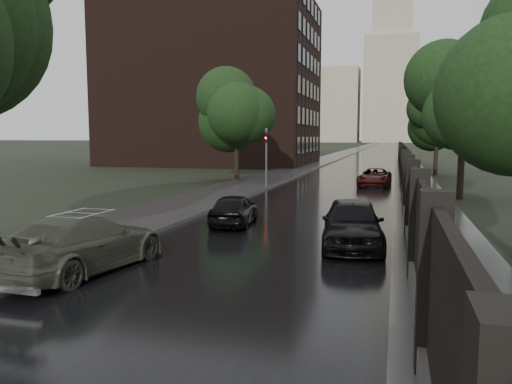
% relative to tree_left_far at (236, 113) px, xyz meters
% --- Properties ---
extents(ground, '(800.00, 800.00, 0.00)m').
position_rel_tree_left_far_xyz_m(ground, '(8.00, -30.00, -5.24)').
color(ground, black).
rests_on(ground, ground).
extents(road, '(8.00, 420.00, 0.02)m').
position_rel_tree_left_far_xyz_m(road, '(8.00, 160.00, -5.23)').
color(road, black).
rests_on(road, ground).
extents(sidewalk_left, '(4.00, 420.00, 0.16)m').
position_rel_tree_left_far_xyz_m(sidewalk_left, '(2.00, 160.00, -5.16)').
color(sidewalk_left, '#2D2D2D').
rests_on(sidewalk_left, ground).
extents(verge_right, '(3.00, 420.00, 0.08)m').
position_rel_tree_left_far_xyz_m(verge_right, '(13.50, 160.00, -5.20)').
color(verge_right, '#2D2D2D').
rests_on(verge_right, ground).
extents(fence_right, '(0.45, 75.72, 2.70)m').
position_rel_tree_left_far_xyz_m(fence_right, '(12.60, 2.01, -4.23)').
color(fence_right, '#383533').
rests_on(fence_right, ground).
extents(tree_left_far, '(4.25, 4.25, 7.39)m').
position_rel_tree_left_far_xyz_m(tree_left_far, '(0.00, 0.00, 0.00)').
color(tree_left_far, black).
rests_on(tree_left_far, ground).
extents(tree_right_b, '(4.08, 4.08, 7.01)m').
position_rel_tree_left_far_xyz_m(tree_right_b, '(15.50, -8.00, -0.29)').
color(tree_right_b, black).
rests_on(tree_right_b, ground).
extents(tree_right_c, '(4.08, 4.08, 7.01)m').
position_rel_tree_left_far_xyz_m(tree_right_c, '(15.50, 10.00, -0.29)').
color(tree_right_c, black).
rests_on(tree_right_c, ground).
extents(traffic_light, '(0.16, 0.32, 4.00)m').
position_rel_tree_left_far_xyz_m(traffic_light, '(3.70, -5.01, -2.84)').
color(traffic_light, '#59595E').
rests_on(traffic_light, ground).
extents(brick_building, '(24.00, 18.00, 20.00)m').
position_rel_tree_left_far_xyz_m(brick_building, '(-10.00, 22.00, 4.76)').
color(brick_building, black).
rests_on(brick_building, ground).
extents(stalinist_tower, '(92.00, 30.00, 159.00)m').
position_rel_tree_left_far_xyz_m(stalinist_tower, '(8.00, 270.00, 33.14)').
color(stalinist_tower, tan).
rests_on(stalinist_tower, ground).
extents(volga_sedan, '(2.65, 5.24, 1.46)m').
position_rel_tree_left_far_xyz_m(volga_sedan, '(4.40, -26.45, -4.51)').
color(volga_sedan, '#454839').
rests_on(volga_sedan, ground).
extents(hatchback_left, '(1.85, 3.79, 1.25)m').
position_rel_tree_left_far_xyz_m(hatchback_left, '(6.04, -19.07, -4.62)').
color(hatchback_left, black).
rests_on(hatchback_left, ground).
extents(car_right_near, '(2.29, 4.69, 1.54)m').
position_rel_tree_left_far_xyz_m(car_right_near, '(10.80, -21.81, -4.47)').
color(car_right_near, black).
rests_on(car_right_near, ground).
extents(car_right_far, '(2.32, 4.61, 1.25)m').
position_rel_tree_left_far_xyz_m(car_right_far, '(10.67, -1.86, -4.62)').
color(car_right_far, '#330E0B').
rests_on(car_right_far, ground).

